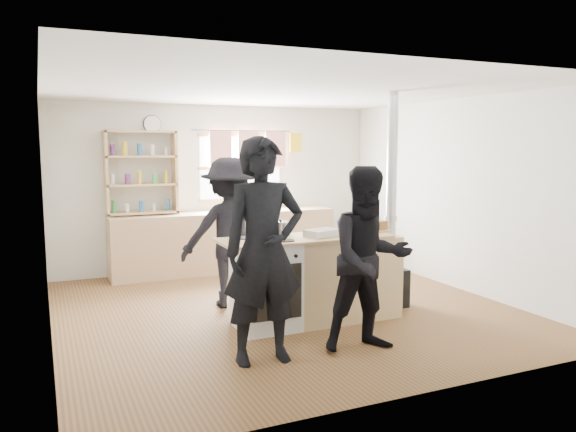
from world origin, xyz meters
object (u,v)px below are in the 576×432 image
object	(u,v)px
person_far	(230,232)
cooking_island	(317,278)
roast_tray	(323,233)
flue_heater	(390,251)
bread_board	(377,227)
stockpot_counter	(353,224)
skillet_greens	(263,240)
person_near_left	(264,251)
person_near_right	(369,259)
thermos	(273,199)
stockpot_stove	(280,228)

from	to	relation	value
person_far	cooking_island	bearing A→B (deg)	132.11
roast_tray	flue_heater	distance (m)	1.09
cooking_island	bread_board	bearing A→B (deg)	-0.83
stockpot_counter	skillet_greens	bearing A→B (deg)	-166.95
bread_board	flue_heater	xyz separation A→B (m)	(0.30, 0.18, -0.32)
bread_board	flue_heater	distance (m)	0.48
person_near_left	person_near_right	bearing A→B (deg)	-5.12
stockpot_counter	person_near_left	world-z (taller)	person_near_left
person_near_left	flue_heater	bearing A→B (deg)	29.45
thermos	roast_tray	size ratio (longest dim) A/B	0.77
skillet_greens	stockpot_stove	bearing A→B (deg)	47.77
person_far	flue_heater	bearing A→B (deg)	162.52
skillet_greens	roast_tray	size ratio (longest dim) A/B	1.17
skillet_greens	bread_board	world-z (taller)	bread_board
thermos	bread_board	distance (m)	2.78
stockpot_stove	bread_board	bearing A→B (deg)	-10.10
stockpot_stove	bread_board	distance (m)	1.11
cooking_island	stockpot_stove	size ratio (longest dim) A/B	9.32
skillet_greens	person_near_right	size ratio (longest dim) A/B	0.28
thermos	person_far	bearing A→B (deg)	-125.64
skillet_greens	stockpot_stove	distance (m)	0.52
thermos	flue_heater	distance (m)	2.66
skillet_greens	person_far	bearing A→B (deg)	88.60
stockpot_counter	person_near_left	distance (m)	1.69
cooking_island	person_near_right	xyz separation A→B (m)	(0.04, -0.97, 0.38)
skillet_greens	stockpot_stove	xyz separation A→B (m)	(0.35, 0.38, 0.05)
thermos	flue_heater	size ratio (longest dim) A/B	0.13
stockpot_stove	stockpot_counter	bearing A→B (deg)	-7.46
cooking_island	flue_heater	distance (m)	1.08
bread_board	person_near_left	distance (m)	1.88
thermos	skillet_greens	bearing A→B (deg)	-114.11
cooking_island	person_far	size ratio (longest dim) A/B	1.12
thermos	bread_board	size ratio (longest dim) A/B	1.03
skillet_greens	person_near_left	world-z (taller)	person_near_left
thermos	flue_heater	world-z (taller)	flue_heater
person_near_left	bread_board	bearing A→B (deg)	28.74
person_near_right	person_far	xyz separation A→B (m)	(-0.71, 1.93, 0.02)
stockpot_stove	stockpot_counter	world-z (taller)	stockpot_counter
stockpot_stove	skillet_greens	bearing A→B (deg)	-132.23
stockpot_counter	bread_board	bearing A→B (deg)	-18.25
roast_tray	stockpot_stove	size ratio (longest dim) A/B	1.94
cooking_island	stockpot_stove	bearing A→B (deg)	152.23
roast_tray	person_far	world-z (taller)	person_far
stockpot_counter	bread_board	distance (m)	0.28
roast_tray	person_far	xyz separation A→B (m)	(-0.70, 1.02, -0.10)
cooking_island	skillet_greens	xyz separation A→B (m)	(-0.70, -0.20, 0.49)
cooking_island	person_far	distance (m)	1.24
roast_tray	stockpot_counter	size ratio (longest dim) A/B	1.47
person_far	person_near_right	bearing A→B (deg)	117.35
bread_board	thermos	bearing A→B (deg)	92.24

